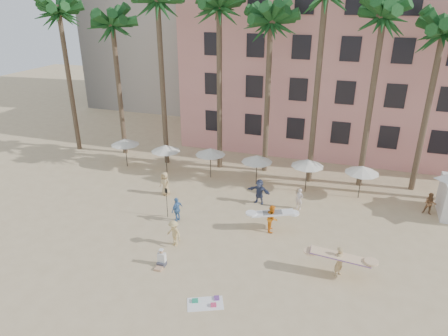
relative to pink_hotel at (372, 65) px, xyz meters
name	(u,v)px	position (x,y,z in m)	size (l,w,h in m)	color
ground	(218,281)	(-7.00, -26.00, -8.00)	(120.00, 120.00, 0.00)	#D1B789
pink_hotel	(372,65)	(0.00, 0.00, 0.00)	(35.00, 14.00, 16.00)	pink
palm_row	(290,14)	(-6.49, -11.00, 4.97)	(44.40, 5.40, 16.30)	brown
umbrella_row	(233,155)	(-10.00, -13.50, -5.67)	(22.50, 2.70, 2.73)	#332B23
beach_towel	(206,303)	(-7.01, -27.76, -7.97)	(2.05, 1.64, 0.14)	white
carrier_yellow	(340,260)	(-0.89, -23.43, -7.00)	(3.20, 0.82, 1.77)	tan
carrier_white	(272,217)	(-5.33, -20.04, -7.02)	(2.83, 1.58, 1.84)	orange
beachgoers	(242,201)	(-7.84, -18.41, -7.10)	(19.89, 9.97, 1.92)	#8C5E3A
paddle	(167,199)	(-12.56, -20.62, -6.59)	(0.18, 0.04, 2.23)	black
seated_man	(161,260)	(-10.50, -25.71, -7.64)	(0.46, 0.81, 1.05)	#3F3F4C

